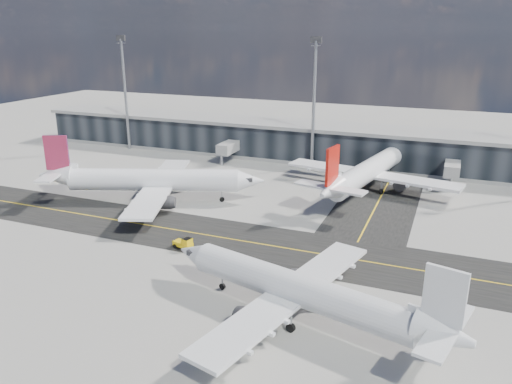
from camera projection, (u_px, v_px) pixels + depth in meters
ground at (220, 249)px, 72.39m from camera, size 300.00×300.00×0.00m
taxiway_lanes at (271, 227)px, 80.45m from camera, size 180.00×63.00×0.03m
terminal_concourse at (320, 144)px, 119.46m from camera, size 152.00×19.80×8.80m
floodlight_masts at (314, 99)px, 109.76m from camera, size 102.50×0.70×28.90m
airliner_af at (151, 180)px, 91.38m from camera, size 40.17×34.72×12.28m
airliner_redtail at (368, 171)px, 97.12m from camera, size 35.11×40.93×12.18m
airliner_near at (302, 291)px, 53.97m from camera, size 35.56×30.57×10.64m
baggage_tug at (184, 243)px, 72.21m from camera, size 3.19×2.12×1.84m
service_van at (434, 186)px, 99.26m from camera, size 3.26×5.28×1.36m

